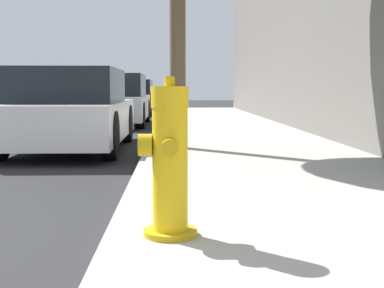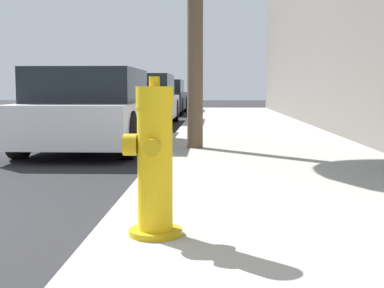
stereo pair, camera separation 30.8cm
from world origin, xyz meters
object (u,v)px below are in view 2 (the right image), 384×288
parked_car_near (92,110)px  parked_car_far (162,97)px  parked_car_mid (142,101)px  fire_hydrant (154,163)px

parked_car_near → parked_car_far: size_ratio=0.90×
parked_car_near → parked_car_mid: parked_car_mid is taller
parked_car_near → parked_car_mid: 5.82m
parked_car_mid → parked_car_far: size_ratio=0.96×
fire_hydrant → parked_car_mid: parked_car_mid is taller
fire_hydrant → parked_car_near: parked_car_near is taller
parked_car_mid → parked_car_far: 6.14m
fire_hydrant → parked_car_near: 5.81m
parked_car_mid → parked_car_far: (-0.05, 6.14, -0.02)m
fire_hydrant → parked_car_mid: 11.50m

